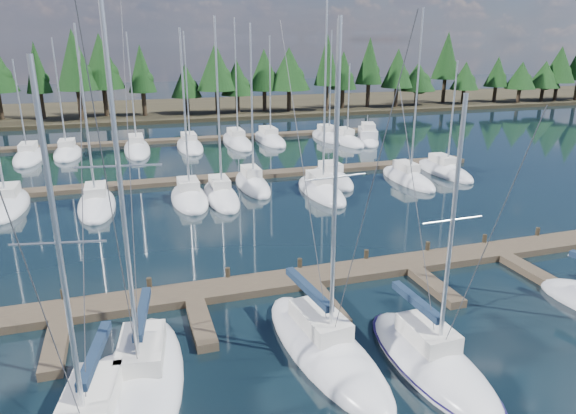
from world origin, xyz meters
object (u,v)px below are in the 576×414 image
object	(u,v)px
front_sailboat_2	(143,379)
front_sailboat_3	(324,348)
main_dock	(310,283)
front_sailboat_4	(431,361)
motor_yacht_right	(367,138)

from	to	relation	value
front_sailboat_2	front_sailboat_3	world-z (taller)	front_sailboat_2
main_dock	front_sailboat_3	bearing A→B (deg)	-104.24
main_dock	front_sailboat_3	xyz separation A→B (m)	(-1.48, -5.83, 0.08)
main_dock	front_sailboat_4	world-z (taller)	front_sailboat_4
front_sailboat_4	motor_yacht_right	bearing A→B (deg)	67.13
front_sailboat_2	motor_yacht_right	world-z (taller)	front_sailboat_2
main_dock	front_sailboat_2	distance (m)	10.39
motor_yacht_right	front_sailboat_3	bearing A→B (deg)	-118.03
front_sailboat_2	front_sailboat_3	size ratio (longest dim) A/B	1.12
front_sailboat_2	front_sailboat_4	xyz separation A→B (m)	(10.81, -2.21, -0.02)
main_dock	front_sailboat_2	bearing A→B (deg)	-146.38
front_sailboat_4	front_sailboat_3	bearing A→B (deg)	149.79
motor_yacht_right	front_sailboat_4	bearing A→B (deg)	-112.87
front_sailboat_2	front_sailboat_4	distance (m)	11.03
main_dock	front_sailboat_2	world-z (taller)	front_sailboat_2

